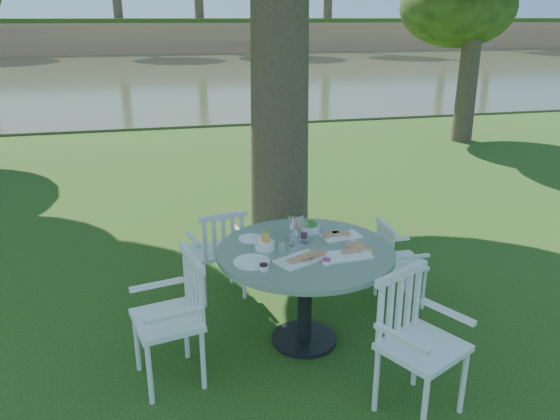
# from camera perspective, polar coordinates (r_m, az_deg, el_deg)

# --- Properties ---
(ground) EXTENTS (140.00, 140.00, 0.00)m
(ground) POSITION_cam_1_polar(r_m,az_deg,el_deg) (5.54, 0.49, -9.00)
(ground) COLOR #16360B
(ground) RESTS_ON ground
(table) EXTENTS (1.45, 1.45, 0.86)m
(table) POSITION_cam_1_polar(r_m,az_deg,el_deg) (4.52, 2.65, -5.97)
(table) COLOR black
(table) RESTS_ON ground
(chair_ne) EXTENTS (0.39, 0.42, 0.83)m
(chair_ne) POSITION_cam_1_polar(r_m,az_deg,el_deg) (5.32, 11.77, -4.84)
(chair_ne) COLOR white
(chair_ne) RESTS_ON ground
(chair_nw) EXTENTS (0.55, 0.52, 0.92)m
(chair_nw) POSITION_cam_1_polar(r_m,az_deg,el_deg) (5.30, -6.25, -3.96)
(chair_nw) COLOR white
(chair_nw) RESTS_ON ground
(chair_sw) EXTENTS (0.57, 0.59, 1.00)m
(chair_sw) POSITION_cam_1_polar(r_m,az_deg,el_deg) (4.21, -10.49, -10.11)
(chair_sw) COLOR white
(chair_sw) RESTS_ON ground
(chair_se) EXTENTS (0.68, 0.66, 1.02)m
(chair_se) POSITION_cam_1_polar(r_m,az_deg,el_deg) (3.95, 13.60, -12.26)
(chair_se) COLOR white
(chair_se) RESTS_ON ground
(tableware) EXTENTS (1.16, 0.83, 0.24)m
(tableware) POSITION_cam_1_polar(r_m,az_deg,el_deg) (4.50, 1.85, -3.15)
(tableware) COLOR white
(tableware) RESTS_ON table
(river) EXTENTS (100.00, 28.00, 0.12)m
(river) POSITION_cam_1_polar(r_m,az_deg,el_deg) (27.87, -11.44, 13.76)
(river) COLOR #383E24
(river) RESTS_ON ground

